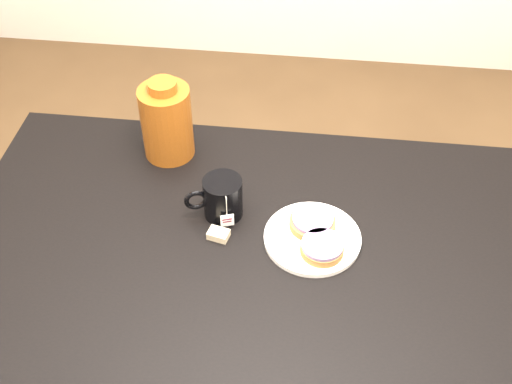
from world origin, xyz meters
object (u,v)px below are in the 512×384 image
bagel_front (322,248)px  teabag_pouch (219,234)px  mug (222,198)px  bagel_package (167,121)px  plate (312,237)px  bagel_back (312,222)px  table (269,288)px

bagel_front → teabag_pouch: 0.23m
bagel_front → mug: 0.25m
teabag_pouch → bagel_package: 0.33m
plate → teabag_pouch: 0.21m
bagel_back → teabag_pouch: size_ratio=3.06×
table → bagel_package: (-0.29, 0.33, 0.18)m
bagel_front → teabag_pouch: (-0.23, 0.02, -0.02)m
mug → teabag_pouch: mug is taller
bagel_back → teabag_pouch: bagel_back is taller
plate → bagel_front: bearing=-62.1°
bagel_front → bagel_package: 0.50m
bagel_front → teabag_pouch: bagel_front is taller
plate → bagel_front: (0.02, -0.04, 0.02)m
table → bagel_package: size_ratio=6.65×
plate → bagel_back: bagel_back is taller
plate → bagel_back: (-0.00, 0.03, 0.02)m
bagel_package → bagel_back: bearing=-31.1°
mug → teabag_pouch: 0.08m
table → bagel_package: 0.48m
plate → bagel_front: bagel_front is taller
bagel_back → bagel_front: same height
table → bagel_package: bearing=130.6°
bagel_back → mug: (-0.21, 0.03, 0.03)m
bagel_back → mug: mug is taller
teabag_pouch → plate: bearing=4.5°
plate → bagel_package: bagel_package is taller
bagel_front → teabag_pouch: bearing=173.7°
bagel_front → table: bearing=-160.2°
plate → mug: bearing=164.5°
table → bagel_back: (0.08, 0.11, 0.11)m
bagel_front → bagel_package: (-0.39, 0.30, 0.07)m
table → bagel_back: bearing=53.2°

